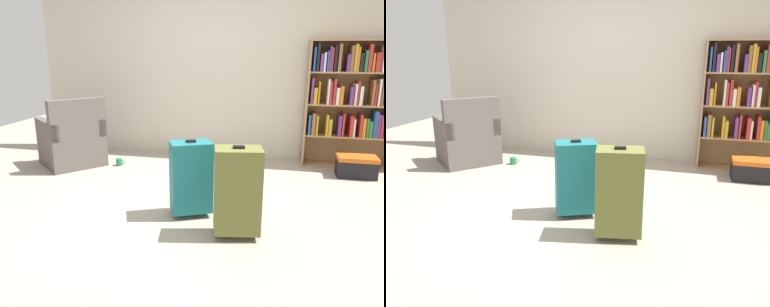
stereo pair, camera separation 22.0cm
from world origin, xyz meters
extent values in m
plane|color=#9E9384|center=(0.00, 0.00, 0.00)|extent=(9.14, 9.14, 0.00)
cube|color=beige|center=(0.00, 2.05, 1.30)|extent=(5.22, 0.10, 2.60)
cube|color=#A87F51|center=(1.17, 1.82, 0.80)|extent=(0.02, 0.30, 1.60)
cube|color=#A87F51|center=(1.74, 1.97, 0.80)|extent=(1.15, 0.02, 1.60)
cube|color=#A87F51|center=(1.74, 1.82, 0.01)|extent=(1.11, 0.28, 0.02)
cube|color=#A87F51|center=(1.74, 1.82, 0.41)|extent=(1.11, 0.28, 0.02)
cube|color=#A87F51|center=(1.74, 1.82, 0.81)|extent=(1.11, 0.28, 0.02)
cube|color=#A87F51|center=(1.74, 1.82, 1.21)|extent=(1.11, 0.28, 0.02)
cube|color=#A87F51|center=(1.74, 1.82, 1.59)|extent=(1.11, 0.28, 0.02)
cube|color=#264C99|center=(1.23, 1.78, 0.55)|extent=(0.03, 0.20, 0.26)
cube|color=brown|center=(1.28, 1.79, 0.56)|extent=(0.04, 0.23, 0.28)
cube|color=gold|center=(1.32, 1.78, 0.55)|extent=(0.02, 0.21, 0.25)
cube|color=gold|center=(1.44, 1.80, 0.55)|extent=(0.03, 0.24, 0.27)
cube|color=gold|center=(1.48, 1.79, 0.53)|extent=(0.04, 0.23, 0.22)
cube|color=#66337F|center=(1.59, 1.79, 0.55)|extent=(0.03, 0.21, 0.26)
cube|color=#B22D2D|center=(1.63, 1.81, 0.57)|extent=(0.02, 0.25, 0.29)
cube|color=#B22D2D|center=(1.73, 1.81, 0.55)|extent=(0.04, 0.26, 0.26)
cube|color=silver|center=(1.77, 1.79, 0.53)|extent=(0.02, 0.23, 0.23)
cube|color=#B22D2D|center=(1.84, 1.80, 0.56)|extent=(0.03, 0.24, 0.29)
cube|color=orange|center=(1.88, 1.81, 0.54)|extent=(0.04, 0.25, 0.24)
cube|color=#2D7238|center=(1.92, 1.80, 0.54)|extent=(0.03, 0.25, 0.24)
cube|color=#2D7238|center=(1.96, 1.77, 0.52)|extent=(0.04, 0.19, 0.21)
cube|color=#264C99|center=(2.01, 1.79, 0.59)|extent=(0.04, 0.22, 0.33)
cube|color=#66337F|center=(2.05, 1.78, 0.57)|extent=(0.03, 0.20, 0.30)
cube|color=#B22D2D|center=(2.08, 1.77, 0.56)|extent=(0.03, 0.18, 0.29)
cube|color=#66337F|center=(2.13, 1.77, 0.55)|extent=(0.04, 0.18, 0.26)
cube|color=#66337F|center=(1.23, 1.77, 0.98)|extent=(0.03, 0.17, 0.32)
cube|color=gold|center=(1.27, 1.79, 0.92)|extent=(0.04, 0.21, 0.20)
cube|color=orange|center=(1.31, 1.77, 0.96)|extent=(0.02, 0.17, 0.28)
cube|color=silver|center=(1.42, 1.78, 0.98)|extent=(0.02, 0.19, 0.31)
cube|color=#B22D2D|center=(1.45, 1.79, 0.96)|extent=(0.03, 0.22, 0.28)
cube|color=#B22D2D|center=(1.49, 1.77, 0.98)|extent=(0.03, 0.18, 0.31)
cube|color=silver|center=(1.53, 1.79, 0.92)|extent=(0.04, 0.22, 0.21)
cube|color=orange|center=(1.58, 1.79, 0.93)|extent=(0.04, 0.22, 0.23)
cube|color=#66337F|center=(1.70, 1.77, 0.93)|extent=(0.04, 0.18, 0.22)
cube|color=silver|center=(1.74, 1.80, 0.95)|extent=(0.02, 0.25, 0.26)
cube|color=#B22D2D|center=(1.76, 1.79, 0.97)|extent=(0.02, 0.23, 0.29)
cube|color=silver|center=(1.80, 1.77, 0.94)|extent=(0.04, 0.18, 0.23)
cube|color=brown|center=(1.94, 1.81, 0.97)|extent=(0.02, 0.25, 0.31)
cube|color=#B22D2D|center=(1.97, 1.79, 0.95)|extent=(0.02, 0.22, 0.27)
cube|color=silver|center=(2.00, 1.77, 0.98)|extent=(0.03, 0.17, 0.32)
cube|color=brown|center=(2.04, 1.80, 0.99)|extent=(0.02, 0.23, 0.34)
cube|color=#264C99|center=(1.23, 1.78, 1.37)|extent=(0.02, 0.20, 0.29)
cube|color=black|center=(1.27, 1.77, 1.39)|extent=(0.03, 0.17, 0.34)
cube|color=#66337F|center=(1.31, 1.80, 1.33)|extent=(0.04, 0.24, 0.21)
cube|color=silver|center=(1.35, 1.81, 1.34)|extent=(0.02, 0.25, 0.23)
cube|color=#264C99|center=(1.38, 1.80, 1.34)|extent=(0.02, 0.23, 0.25)
cube|color=#66337F|center=(1.41, 1.78, 1.37)|extent=(0.02, 0.20, 0.30)
cube|color=#B22D2D|center=(1.43, 1.77, 1.36)|extent=(0.02, 0.19, 0.28)
cube|color=black|center=(1.47, 1.77, 1.38)|extent=(0.03, 0.18, 0.31)
cube|color=brown|center=(1.51, 1.78, 1.38)|extent=(0.03, 0.20, 0.32)
cube|color=#66337F|center=(1.62, 1.79, 1.32)|extent=(0.03, 0.23, 0.20)
cube|color=brown|center=(1.66, 1.80, 1.37)|extent=(0.03, 0.24, 0.31)
cube|color=gold|center=(1.69, 1.79, 1.38)|extent=(0.03, 0.22, 0.32)
cube|color=orange|center=(1.72, 1.77, 1.37)|extent=(0.02, 0.18, 0.29)
cube|color=black|center=(1.76, 1.77, 1.33)|extent=(0.04, 0.18, 0.22)
cube|color=#2D7238|center=(1.81, 1.81, 1.35)|extent=(0.03, 0.26, 0.25)
cube|color=#B22D2D|center=(1.86, 1.80, 1.38)|extent=(0.04, 0.23, 0.32)
cube|color=orange|center=(1.90, 1.79, 1.33)|extent=(0.02, 0.21, 0.22)
cube|color=#B22D2D|center=(1.94, 1.79, 1.33)|extent=(0.04, 0.21, 0.23)
cube|color=#B22D2D|center=(1.97, 1.78, 1.34)|extent=(0.02, 0.20, 0.23)
cube|color=silver|center=(2.01, 1.78, 1.38)|extent=(0.04, 0.19, 0.31)
cube|color=#59514C|center=(-1.82, 1.13, 0.20)|extent=(0.99, 0.99, 0.40)
cube|color=gray|center=(-1.82, 1.13, 0.44)|extent=(0.77, 0.76, 0.08)
cube|color=#59514C|center=(-1.60, 0.94, 0.65)|extent=(0.55, 0.61, 0.50)
cube|color=#59514C|center=(-1.62, 1.36, 0.51)|extent=(0.60, 0.53, 0.22)
cube|color=#59514C|center=(-2.01, 0.90, 0.51)|extent=(0.60, 0.53, 0.22)
cylinder|color=#1E7F4C|center=(-1.18, 1.20, 0.05)|extent=(0.08, 0.08, 0.10)
torus|color=#1E7F4C|center=(-1.13, 1.20, 0.05)|extent=(0.06, 0.01, 0.06)
cube|color=black|center=(1.78, 1.40, 0.11)|extent=(0.44, 0.27, 0.23)
cube|color=#D85919|center=(1.78, 1.40, 0.23)|extent=(0.45, 0.28, 0.05)
cube|color=brown|center=(0.53, -0.40, 0.40)|extent=(0.41, 0.31, 0.69)
cube|color=black|center=(0.53, -0.40, 0.75)|extent=(0.10, 0.07, 0.02)
cylinder|color=black|center=(0.41, -0.42, 0.03)|extent=(0.06, 0.06, 0.05)
cylinder|color=black|center=(0.66, -0.38, 0.03)|extent=(0.06, 0.06, 0.05)
cube|color=#19666B|center=(0.08, -0.09, 0.37)|extent=(0.43, 0.37, 0.64)
cube|color=black|center=(0.08, -0.09, 0.70)|extent=(0.10, 0.08, 0.02)
cylinder|color=black|center=(-0.03, -0.14, 0.03)|extent=(0.07, 0.07, 0.05)
cylinder|color=black|center=(0.20, -0.04, 0.03)|extent=(0.07, 0.07, 0.05)
camera|label=1|loc=(0.79, -3.17, 1.47)|focal=34.73mm
camera|label=2|loc=(1.00, -3.12, 1.47)|focal=34.73mm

